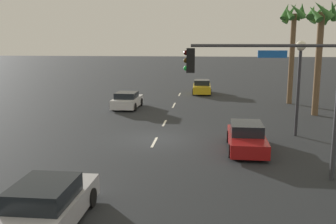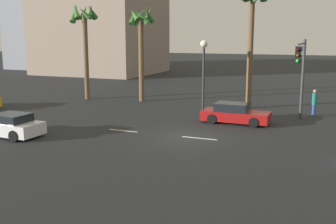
{
  "view_description": "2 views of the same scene",
  "coord_description": "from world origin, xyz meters",
  "views": [
    {
      "loc": [
        20.78,
        2.82,
        5.49
      ],
      "look_at": [
        -0.85,
        0.58,
        1.4
      ],
      "focal_mm": 41.08,
      "sensor_mm": 36.0,
      "label": 1
    },
    {
      "loc": [
        7.47,
        -21.19,
        5.72
      ],
      "look_at": [
        -1.36,
        0.36,
        1.31
      ],
      "focal_mm": 42.91,
      "sensor_mm": 36.0,
      "label": 2
    }
  ],
  "objects": [
    {
      "name": "palm_tree_2",
      "position": [
        -8.15,
        10.79,
        6.08
      ],
      "size": [
        2.5,
        2.58,
        8.28
      ],
      "color": "brown",
      "rests_on": "ground_plane"
    },
    {
      "name": "car_1",
      "position": [
        1.63,
        4.84,
        0.62
      ],
      "size": [
        4.49,
        1.95,
        1.34
      ],
      "color": "maroon",
      "rests_on": "ground_plane"
    },
    {
      "name": "lane_stripe_0",
      "position": [
        -18.0,
        0.0,
        0.01
      ],
      "size": [
        2.27,
        0.14,
        0.01
      ],
      "primitive_type": "cube",
      "color": "silver",
      "rests_on": "ground_plane"
    },
    {
      "name": "streetlamp",
      "position": [
        -1.55,
        7.96,
        3.87
      ],
      "size": [
        0.56,
        0.56,
        5.44
      ],
      "color": "#2D2D33",
      "rests_on": "ground_plane"
    },
    {
      "name": "traffic_signal",
      "position": [
        5.64,
        5.63,
        3.83
      ],
      "size": [
        0.32,
        6.05,
        5.52
      ],
      "color": "#38383D",
      "rests_on": "ground_plane"
    },
    {
      "name": "car_2",
      "position": [
        10.5,
        -1.84,
        0.65
      ],
      "size": [
        4.4,
        1.97,
        1.42
      ],
      "color": "#B7B7BC",
      "rests_on": "ground_plane"
    },
    {
      "name": "palm_tree_0",
      "position": [
        -13.43,
        9.94,
        6.43
      ],
      "size": [
        2.39,
        2.31,
        8.71
      ],
      "color": "brown",
      "rests_on": "ground_plane"
    },
    {
      "name": "lane_stripe_1",
      "position": [
        -11.36,
        0.0,
        0.01
      ],
      "size": [
        2.54,
        0.14,
        0.01
      ],
      "primitive_type": "cube",
      "color": "silver",
      "rests_on": "ground_plane"
    },
    {
      "name": "lane_stripe_3",
      "position": [
        0.73,
        0.0,
        0.01
      ],
      "size": [
        2.09,
        0.14,
        0.01
      ],
      "primitive_type": "cube",
      "color": "silver",
      "rests_on": "ground_plane"
    },
    {
      "name": "lane_stripe_2",
      "position": [
        -4.17,
        0.0,
        0.01
      ],
      "size": [
        1.92,
        0.14,
        0.01
      ],
      "primitive_type": "cube",
      "color": "silver",
      "rests_on": "ground_plane"
    },
    {
      "name": "car_0",
      "position": [
        -18.95,
        2.23,
        0.65
      ],
      "size": [
        4.06,
        1.94,
        1.4
      ],
      "color": "gold",
      "rests_on": "ground_plane"
    },
    {
      "name": "car_3",
      "position": [
        -9.64,
        -3.68,
        0.62
      ],
      "size": [
        4.01,
        2.06,
        1.33
      ],
      "color": "silver",
      "rests_on": "ground_plane"
    },
    {
      "name": "ground_plane",
      "position": [
        0.0,
        0.0,
        0.0
      ],
      "size": [
        220.0,
        220.0,
        0.0
      ],
      "primitive_type": "plane",
      "color": "#232628"
    }
  ]
}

